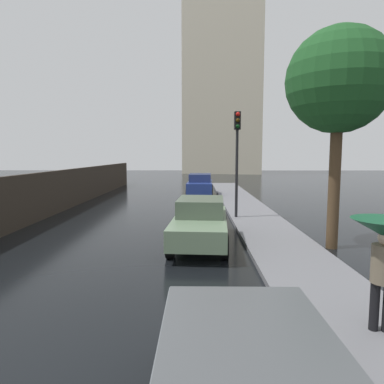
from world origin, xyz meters
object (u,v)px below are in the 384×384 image
car_green_near_kerb (200,221)px  car_blue_mid_road (200,185)px  street_tree_near (339,82)px  traffic_light (237,145)px

car_green_near_kerb → car_blue_mid_road: (0.12, 12.69, 0.05)m
street_tree_near → traffic_light: bearing=118.2°
car_green_near_kerb → traffic_light: 5.04m
car_green_near_kerb → street_tree_near: 5.78m
car_blue_mid_road → street_tree_near: street_tree_near is taller
car_green_near_kerb → traffic_light: bearing=72.4°
car_green_near_kerb → street_tree_near: street_tree_near is taller
car_blue_mid_road → traffic_light: bearing=-77.7°
car_green_near_kerb → traffic_light: size_ratio=1.02×
car_blue_mid_road → traffic_light: (1.48, -8.61, 2.45)m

